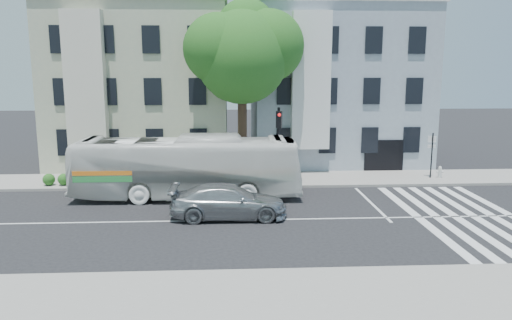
{
  "coord_description": "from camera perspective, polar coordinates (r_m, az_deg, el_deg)",
  "views": [
    {
      "loc": [
        -0.78,
        -22.03,
        6.95
      ],
      "look_at": [
        0.51,
        2.18,
        2.4
      ],
      "focal_mm": 35.0,
      "sensor_mm": 36.0,
      "label": 1
    }
  ],
  "objects": [
    {
      "name": "hedge",
      "position": [
        30.2,
        -14.98,
        -2.07
      ],
      "size": [
        8.11,
        4.23,
        0.7
      ],
      "primitive_type": null,
      "rotation": [
        0.0,
        0.0,
        0.42
      ],
      "color": "#30621F",
      "rests_on": "sidewalk_far"
    },
    {
      "name": "far_sign_pole",
      "position": [
        32.58,
        19.45,
        1.1
      ],
      "size": [
        0.51,
        0.17,
        2.8
      ],
      "rotation": [
        0.0,
        0.0,
        -0.04
      ],
      "color": "black",
      "rests_on": "sidewalk_far"
    },
    {
      "name": "ground",
      "position": [
        23.11,
        -0.97,
        -6.87
      ],
      "size": [
        120.0,
        120.0,
        0.0
      ],
      "primitive_type": "plane",
      "color": "black",
      "rests_on": "ground"
    },
    {
      "name": "sidewalk_near",
      "position": [
        15.64,
        0.13,
        -15.44
      ],
      "size": [
        80.0,
        4.0,
        0.15
      ],
      "primitive_type": "cube",
      "color": "gray",
      "rests_on": "ground"
    },
    {
      "name": "building_right",
      "position": [
        37.87,
        8.91,
        8.31
      ],
      "size": [
        12.0,
        10.0,
        11.0
      ],
      "primitive_type": "cube",
      "color": "#8994A3",
      "rests_on": "ground"
    },
    {
      "name": "sedan",
      "position": [
        23.27,
        -3.17,
        -4.74
      ],
      "size": [
        2.25,
        5.44,
        1.57
      ],
      "primitive_type": "imported",
      "rotation": [
        0.0,
        0.0,
        1.56
      ],
      "color": "#A7ABAE",
      "rests_on": "ground"
    },
    {
      "name": "fire_hydrant",
      "position": [
        33.04,
        20.27,
        -1.26
      ],
      "size": [
        0.41,
        0.23,
        0.72
      ],
      "rotation": [
        0.0,
        0.0,
        -0.19
      ],
      "color": "beige",
      "rests_on": "sidewalk_far"
    },
    {
      "name": "traffic_signal",
      "position": [
        28.38,
        2.61,
        2.67
      ],
      "size": [
        0.47,
        0.55,
        4.69
      ],
      "rotation": [
        0.0,
        0.0,
        -0.39
      ],
      "color": "black",
      "rests_on": "ground"
    },
    {
      "name": "bus",
      "position": [
        26.8,
        -7.89,
        -0.81
      ],
      "size": [
        3.0,
        12.13,
        3.37
      ],
      "primitive_type": "imported",
      "rotation": [
        0.0,
        0.0,
        1.56
      ],
      "color": "white",
      "rests_on": "ground"
    },
    {
      "name": "building_left",
      "position": [
        37.58,
        -12.7,
        8.16
      ],
      "size": [
        12.0,
        10.0,
        11.0
      ],
      "primitive_type": "cube",
      "color": "#A7AF92",
      "rests_on": "ground"
    },
    {
      "name": "street_tree",
      "position": [
        30.79,
        -1.51,
        12.26
      ],
      "size": [
        7.3,
        5.9,
        11.1
      ],
      "color": "#2D2116",
      "rests_on": "ground"
    },
    {
      "name": "sidewalk_far",
      "position": [
        30.82,
        -1.51,
        -2.27
      ],
      "size": [
        80.0,
        4.0,
        0.15
      ],
      "primitive_type": "cube",
      "color": "gray",
      "rests_on": "ground"
    }
  ]
}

